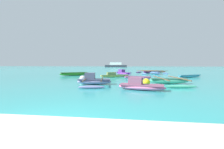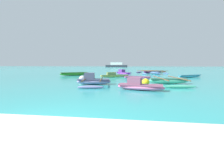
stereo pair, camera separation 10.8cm
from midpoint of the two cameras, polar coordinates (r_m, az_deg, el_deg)
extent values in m
plane|color=teal|center=(3.73, -30.44, -20.31)|extent=(240.00, 240.00, 0.00)
ellipsoid|color=pink|center=(8.95, 11.10, -4.75)|extent=(2.85, 1.33, 0.35)
cube|color=#894B67|center=(8.93, 11.11, -3.90)|extent=(2.63, 1.25, 0.08)
cube|color=#894B67|center=(8.96, 8.96, -2.36)|extent=(0.89, 0.78, 0.38)
ellipsoid|color=green|center=(21.01, -14.00, 0.22)|extent=(3.59, 2.71, 0.44)
cube|color=#2C6024|center=(21.00, -14.01, 0.71)|extent=(3.32, 2.51, 0.08)
ellipsoid|color=#807CB1|center=(11.31, -6.69, -2.74)|extent=(2.65, 1.16, 0.42)
cube|color=#53516E|center=(11.29, -6.69, -1.88)|extent=(2.45, 1.10, 0.08)
cube|color=#53516E|center=(11.30, -8.32, -0.52)|extent=(0.81, 0.76, 0.46)
cylinder|color=brown|center=(11.25, -3.77, -1.58)|extent=(0.69, 3.90, 0.07)
cylinder|color=brown|center=(11.35, -9.60, -1.58)|extent=(0.69, 3.90, 0.07)
ellipsoid|color=#807CB1|center=(13.27, -5.91, -2.24)|extent=(1.67, 0.46, 0.20)
ellipsoid|color=#807CB1|center=(9.38, -7.78, -4.77)|extent=(1.67, 0.46, 0.20)
ellipsoid|color=#4AB18F|center=(12.41, 20.91, -2.34)|extent=(3.06, 0.78, 0.44)
cube|color=#356E5B|center=(12.40, 20.93, -1.52)|extent=(2.81, 0.74, 0.08)
cylinder|color=brown|center=(12.63, 23.86, -1.23)|extent=(0.48, 4.24, 0.07)
cylinder|color=brown|center=(12.19, 17.91, -1.26)|extent=(0.48, 4.24, 0.07)
ellipsoid|color=#4AB18F|center=(14.44, 18.17, -1.92)|extent=(2.09, 0.40, 0.20)
ellipsoid|color=#4AB18F|center=(10.45, 24.67, -4.20)|extent=(2.09, 0.40, 0.20)
ellipsoid|color=#A240A0|center=(27.21, 13.65, 0.98)|extent=(2.09, 2.85, 0.41)
cube|color=#663065|center=(27.20, 13.66, 1.32)|extent=(1.95, 2.63, 0.08)
cylinder|color=brown|center=(27.81, 14.28, 1.49)|extent=(3.02, 1.96, 0.07)
cylinder|color=brown|center=(26.59, 13.01, 1.41)|extent=(3.02, 1.96, 0.07)
ellipsoid|color=#A240A0|center=(28.04, 10.41, 0.90)|extent=(1.35, 1.97, 0.20)
ellipsoid|color=#A240A0|center=(26.47, 17.08, 0.62)|extent=(1.35, 1.97, 0.20)
ellipsoid|color=#C2DA6B|center=(17.89, 1.27, -0.53)|extent=(3.55, 2.15, 0.28)
cube|color=olive|center=(17.88, 1.27, -0.21)|extent=(3.28, 1.99, 0.08)
cube|color=olive|center=(17.71, -0.13, 0.38)|extent=(1.14, 0.88, 0.31)
ellipsoid|color=#3CACD0|center=(19.67, 27.61, -0.55)|extent=(3.30, 2.25, 0.29)
cube|color=#2E6B7F|center=(19.66, 27.62, -0.25)|extent=(3.04, 2.09, 0.08)
ellipsoid|color=tan|center=(29.80, 17.35, 1.05)|extent=(2.84, 1.73, 0.30)
cube|color=brown|center=(29.80, 17.35, 1.26)|extent=(2.62, 1.61, 0.08)
ellipsoid|color=#C866A4|center=(15.61, 9.84, -1.19)|extent=(2.89, 1.25, 0.30)
cube|color=#7B4567|center=(15.60, 9.85, -0.79)|extent=(2.66, 1.17, 0.08)
ellipsoid|color=#4F6CA0|center=(24.17, 16.26, 0.68)|extent=(1.71, 2.62, 0.48)
cube|color=#384864|center=(24.16, 16.27, 1.16)|extent=(1.59, 2.42, 0.08)
cylinder|color=brown|center=(23.68, 17.07, 1.24)|extent=(3.52, 1.75, 0.07)
cylinder|color=brown|center=(24.65, 15.50, 1.36)|extent=(3.52, 1.75, 0.07)
ellipsoid|color=#4F6CA0|center=(25.33, 19.86, 0.43)|extent=(0.84, 1.44, 0.20)
ellipsoid|color=#4F6CA0|center=(23.14, 12.30, 0.27)|extent=(0.84, 1.44, 0.20)
ellipsoid|color=purple|center=(22.32, 4.48, 0.42)|extent=(2.67, 3.29, 0.36)
cube|color=#5B2C7C|center=(22.31, 4.48, 0.78)|extent=(2.48, 3.04, 0.08)
cube|color=#5B2C7C|center=(22.67, 3.87, 1.44)|extent=(1.08, 1.16, 0.40)
sphere|color=yellow|center=(10.69, 12.97, -2.88)|extent=(0.53, 0.53, 0.53)
sphere|color=white|center=(13.12, -11.04, -1.61)|extent=(0.54, 0.54, 0.54)
cube|color=#2D333D|center=(87.13, 1.76, 3.23)|extent=(12.51, 2.75, 1.25)
cube|color=white|center=(87.12, 1.76, 4.14)|extent=(6.88, 2.34, 1.50)
camera|label=1|loc=(0.05, -89.83, 0.01)|focal=24.00mm
camera|label=2|loc=(0.05, 90.17, -0.01)|focal=24.00mm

